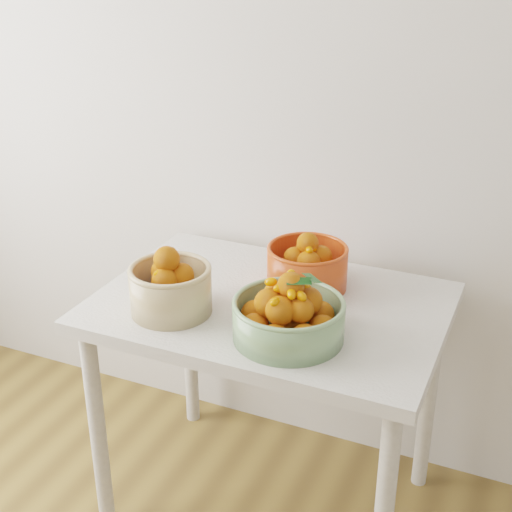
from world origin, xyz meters
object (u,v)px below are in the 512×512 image
Objects in this scene: bowl_cream at (170,287)px; bowl_green at (288,316)px; bowl_orange at (307,266)px; table at (270,330)px.

bowl_cream is 0.35m from bowl_green.
bowl_orange is at bearing 45.22° from bowl_cream.
bowl_cream is at bearing -144.82° from table.
table is 0.33m from bowl_cream.
table is 3.50× the size of bowl_cream.
bowl_orange is (-0.06, 0.30, 0.00)m from bowl_green.
bowl_cream reaches higher than table.
bowl_orange is at bearing 64.88° from table.
table is at bearing 35.18° from bowl_cream.
bowl_cream is 0.42m from bowl_orange.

